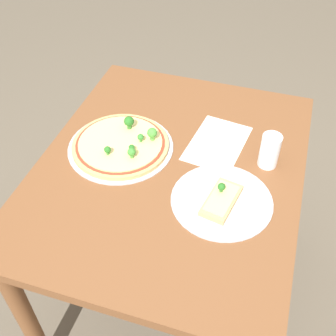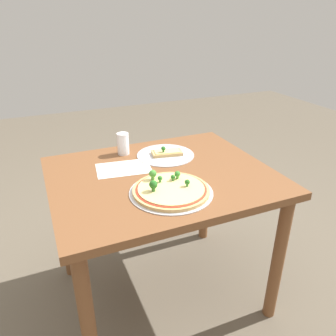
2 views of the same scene
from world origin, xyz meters
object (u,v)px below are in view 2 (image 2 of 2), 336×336
pizza_tray_slice (166,154)px  drinking_cup (123,144)px  pizza_tray_whole (171,190)px  dining_table (162,194)px

pizza_tray_slice → drinking_cup: (0.20, -0.11, 0.05)m
pizza_tray_whole → pizza_tray_slice: (-0.14, -0.37, -0.01)m
pizza_tray_whole → pizza_tray_slice: bearing=-110.1°
pizza_tray_slice → pizza_tray_whole: bearing=69.9°
dining_table → drinking_cup: size_ratio=8.87×
drinking_cup → pizza_tray_whole: bearing=97.8°
dining_table → pizza_tray_slice: 0.25m
pizza_tray_whole → drinking_cup: 0.49m
pizza_tray_whole → drinking_cup: drinking_cup is taller
drinking_cup → dining_table: bearing=108.5°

